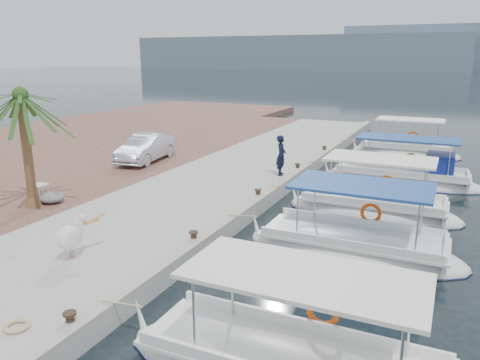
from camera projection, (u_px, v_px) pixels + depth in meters
name	position (u px, v px, depth m)	size (l,w,h in m)	color
ground	(251.00, 222.00, 17.04)	(400.00, 400.00, 0.00)	black
concrete_quay	(235.00, 176.00, 22.58)	(6.00, 40.00, 0.50)	#9F9E99
quay_curb	(290.00, 176.00, 21.38)	(0.44, 40.00, 0.12)	#A29B8F
cobblestone_strip	(149.00, 166.00, 24.60)	(4.00, 40.00, 0.50)	brown
land_backing	(14.00, 151.00, 28.65)	(16.00, 60.00, 0.48)	brown
fishing_caique_b	(352.00, 250.00, 14.30)	(6.70, 2.50, 2.83)	white
fishing_caique_c	(372.00, 211.00, 17.88)	(6.55, 2.33, 2.83)	white
fishing_caique_d	(402.00, 180.00, 22.09)	(7.44, 2.19, 2.83)	white
fishing_caique_e	(405.00, 153.00, 28.55)	(6.41, 2.34, 2.83)	white
mooring_bollards	(258.00, 193.00, 18.32)	(0.28, 20.28, 0.33)	black
pelican	(71.00, 237.00, 12.75)	(0.81, 1.50, 1.17)	tan
fisherman	(281.00, 155.00, 21.57)	(0.68, 0.45, 1.87)	black
date_palm	(21.00, 96.00, 16.27)	(4.60, 4.60, 4.99)	brown
parked_car	(146.00, 148.00, 24.57)	(1.50, 4.31, 1.42)	silver
tarp_bundle	(50.00, 197.00, 17.70)	(1.10, 0.90, 0.40)	slate
folding_table	(39.00, 190.00, 17.53)	(0.55, 0.55, 0.73)	silver
rope_coil	(17.00, 326.00, 9.53)	(0.54, 0.54, 0.10)	#C6B284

